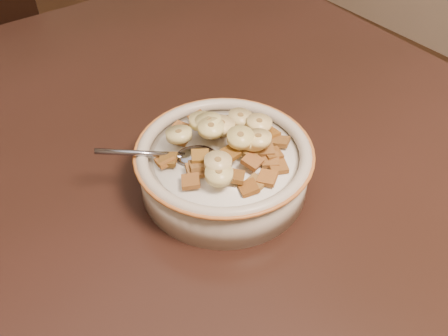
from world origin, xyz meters
TOP-DOWN VIEW (x-y plane):
  - table at (0.00, 0.00)m, footprint 1.43×0.95m
  - chair at (0.11, 0.60)m, footprint 0.50×0.50m
  - cereal_bowl at (0.22, -0.15)m, footprint 0.20×0.20m
  - milk at (0.22, -0.15)m, footprint 0.17×0.17m
  - spoon at (0.19, -0.13)m, footprint 0.06×0.06m
  - cereal_square_0 at (0.23, -0.08)m, footprint 0.02×0.02m
  - cereal_square_1 at (0.24, -0.12)m, footprint 0.02×0.02m
  - cereal_square_2 at (0.28, -0.16)m, footprint 0.02×0.02m
  - cereal_square_3 at (0.19, -0.10)m, footprint 0.03×0.03m
  - cereal_square_4 at (0.20, -0.19)m, footprint 0.03×0.03m
  - cereal_square_5 at (0.26, -0.19)m, footprint 0.03×0.03m
  - cereal_square_6 at (0.18, -0.16)m, footprint 0.03×0.03m
  - cereal_square_7 at (0.25, -0.19)m, footprint 0.03×0.03m
  - cereal_square_8 at (0.27, -0.14)m, footprint 0.03×0.03m
  - cereal_square_9 at (0.17, -0.16)m, footprint 0.03×0.03m
  - cereal_square_10 at (0.24, -0.09)m, footprint 0.03×0.03m
  - cereal_square_11 at (0.27, -0.14)m, footprint 0.02×0.02m
  - cereal_square_12 at (0.20, -0.08)m, footprint 0.03×0.03m
  - cereal_square_13 at (0.24, -0.18)m, footprint 0.03×0.03m
  - cereal_square_14 at (0.16, -0.17)m, footprint 0.03×0.03m
  - cereal_square_15 at (0.23, -0.10)m, footprint 0.03×0.03m
  - cereal_square_16 at (0.23, -0.19)m, footprint 0.03×0.03m
  - cereal_square_17 at (0.25, -0.11)m, footprint 0.03×0.03m
  - cereal_square_18 at (0.21, -0.17)m, footprint 0.02×0.02m
  - cereal_square_19 at (0.15, -0.12)m, footprint 0.02×0.02m
  - cereal_square_20 at (0.21, -0.21)m, footprint 0.02×0.02m
  - cereal_square_21 at (0.23, -0.22)m, footprint 0.03×0.03m
  - cereal_square_22 at (0.20, -0.21)m, footprint 0.03×0.03m
  - cereal_square_23 at (0.23, -0.12)m, footprint 0.02×0.02m
  - cereal_square_24 at (0.18, -0.15)m, footprint 0.03×0.03m
  - cereal_square_25 at (0.24, -0.11)m, footprint 0.02×0.02m
  - cereal_square_26 at (0.27, -0.14)m, footprint 0.02×0.02m
  - cereal_square_27 at (0.28, -0.18)m, footprint 0.03×0.03m
  - cereal_square_28 at (0.25, -0.21)m, footprint 0.03×0.03m
  - cereal_square_29 at (0.25, -0.18)m, footprint 0.03×0.03m
  - cereal_square_30 at (0.24, -0.17)m, footprint 0.03×0.03m
  - cereal_square_31 at (0.16, -0.12)m, footprint 0.03×0.03m
  - banana_slice_0 at (0.24, -0.17)m, footprint 0.04×0.04m
  - banana_slice_1 at (0.21, -0.13)m, footprint 0.04×0.04m
  - banana_slice_2 at (0.22, -0.11)m, footprint 0.04×0.04m
  - banana_slice_3 at (0.27, -0.12)m, footprint 0.04×0.04m
  - banana_slice_4 at (0.23, -0.17)m, footprint 0.04×0.04m
  - banana_slice_5 at (0.18, -0.11)m, footprint 0.04×0.04m
  - banana_slice_6 at (0.23, -0.13)m, footprint 0.04×0.04m
  - banana_slice_7 at (0.18, -0.19)m, footprint 0.04×0.04m
  - banana_slice_8 at (0.25, -0.18)m, footprint 0.04×0.04m
  - banana_slice_9 at (0.19, -0.18)m, footprint 0.04×0.04m
  - banana_slice_10 at (0.27, -0.15)m, footprint 0.03×0.03m
  - banana_slice_11 at (0.22, -0.12)m, footprint 0.04×0.04m

SIDE VIEW (x-z plane):
  - chair at x=0.11m, z-range 0.00..0.90m
  - table at x=0.00m, z-range 0.71..0.75m
  - cereal_bowl at x=0.22m, z-range 0.75..0.80m
  - milk at x=0.22m, z-range 0.80..0.80m
  - spoon at x=0.19m, z-range 0.80..0.81m
  - cereal_square_20 at x=0.21m, z-range 0.80..0.81m
  - cereal_square_22 at x=0.20m, z-range 0.80..0.81m
  - cereal_square_28 at x=0.25m, z-range 0.80..0.81m
  - cereal_square_10 at x=0.24m, z-range 0.80..0.81m
  - cereal_square_27 at x=0.28m, z-range 0.80..0.81m
  - cereal_square_3 at x=0.19m, z-range 0.80..0.81m
  - cereal_square_11 at x=0.27m, z-range 0.80..0.81m
  - cereal_square_2 at x=0.28m, z-range 0.80..0.81m
  - cereal_square_7 at x=0.25m, z-range 0.80..0.81m
  - cereal_square_0 at x=0.23m, z-range 0.80..0.81m
  - cereal_square_19 at x=0.15m, z-range 0.80..0.81m
  - cereal_square_21 at x=0.23m, z-range 0.80..0.81m
  - cereal_square_12 at x=0.20m, z-range 0.80..0.81m
  - cereal_square_5 at x=0.26m, z-range 0.80..0.81m
  - cereal_square_9 at x=0.17m, z-range 0.80..0.81m
  - cereal_square_14 at x=0.16m, z-range 0.80..0.81m
  - cereal_square_31 at x=0.16m, z-range 0.80..0.81m
  - cereal_square_26 at x=0.27m, z-range 0.80..0.82m
  - cereal_square_17 at x=0.25m, z-range 0.80..0.81m
  - cereal_square_4 at x=0.20m, z-range 0.80..0.82m
  - cereal_square_8 at x=0.27m, z-range 0.81..0.82m
  - cereal_square_15 at x=0.23m, z-range 0.81..0.82m
  - cereal_square_6 at x=0.18m, z-range 0.81..0.82m
  - cereal_square_25 at x=0.24m, z-range 0.81..0.82m
  - cereal_square_23 at x=0.23m, z-range 0.81..0.82m
  - cereal_square_29 at x=0.25m, z-range 0.81..0.82m
  - cereal_square_16 at x=0.23m, z-range 0.81..0.82m
  - cereal_square_1 at x=0.24m, z-range 0.81..0.82m
  - cereal_square_13 at x=0.24m, z-range 0.81..0.82m
  - cereal_square_24 at x=0.18m, z-range 0.81..0.82m
  - cereal_square_30 at x=0.24m, z-range 0.81..0.82m
  - banana_slice_3 at x=0.27m, z-range 0.81..0.82m
  - cereal_square_18 at x=0.21m, z-range 0.81..0.82m
  - banana_slice_10 at x=0.27m, z-range 0.81..0.83m
  - banana_slice_7 at x=0.18m, z-range 0.82..0.83m
  - banana_slice_9 at x=0.19m, z-range 0.82..0.83m
  - banana_slice_5 at x=0.18m, z-range 0.82..0.83m
  - banana_slice_0 at x=0.24m, z-range 0.82..0.83m
  - banana_slice_6 at x=0.23m, z-range 0.82..0.83m
  - banana_slice_2 at x=0.22m, z-range 0.82..0.83m
  - banana_slice_8 at x=0.25m, z-range 0.82..0.84m
  - banana_slice_11 at x=0.22m, z-range 0.82..0.84m
  - banana_slice_1 at x=0.21m, z-range 0.83..0.84m
  - banana_slice_4 at x=0.23m, z-range 0.82..0.84m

